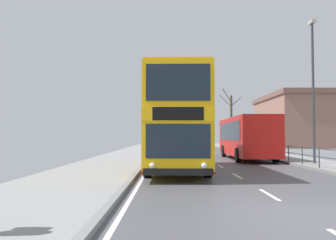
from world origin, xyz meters
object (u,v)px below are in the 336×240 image
background_bus_far_lane (246,137)px  background_building_00 (303,121)px  double_decker_bus_main (177,122)px  bare_tree_far_00 (231,119)px  street_lamp_far_side (313,80)px

background_bus_far_lane → background_building_00: background_building_00 is taller
double_decker_bus_main → bare_tree_far_00: bare_tree_far_00 is taller
background_bus_far_lane → bare_tree_far_00: 22.25m
double_decker_bus_main → street_lamp_far_side: 8.78m
double_decker_bus_main → bare_tree_far_00: bearing=75.1°
background_building_00 → street_lamp_far_side: bearing=-109.9°
background_bus_far_lane → bare_tree_far_00: (2.84, 21.95, 2.27)m
background_bus_far_lane → street_lamp_far_side: bearing=-64.3°
background_building_00 → bare_tree_far_00: bearing=-150.1°
bare_tree_far_00 → background_building_00: size_ratio=0.46×
background_bus_far_lane → background_building_00: (15.22, 29.06, 2.40)m
bare_tree_far_00 → street_lamp_far_side: bearing=-90.4°
double_decker_bus_main → background_building_00: 42.73m
double_decker_bus_main → street_lamp_far_side: size_ratio=1.24×
bare_tree_far_00 → background_building_00: bare_tree_far_00 is taller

